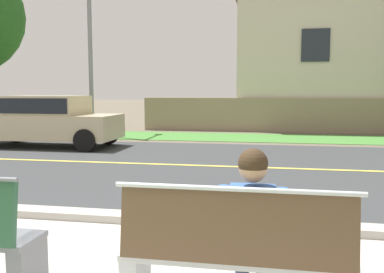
{
  "coord_description": "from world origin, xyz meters",
  "views": [
    {
      "loc": [
        1.49,
        -2.61,
        1.67
      ],
      "look_at": [
        0.38,
        3.45,
        1.0
      ],
      "focal_mm": 38.94,
      "sensor_mm": 36.0,
      "label": 1
    }
  ],
  "objects_px": {
    "car_beige_near": "(47,119)",
    "streetlamp": "(92,31)",
    "bench_right": "(236,256)",
    "seated_person_blue": "(252,220)"
  },
  "relations": [
    {
      "from": "car_beige_near",
      "to": "streetlamp",
      "type": "distance_m",
      "value": 4.52
    },
    {
      "from": "seated_person_blue",
      "to": "streetlamp",
      "type": "height_order",
      "value": "streetlamp"
    },
    {
      "from": "seated_person_blue",
      "to": "car_beige_near",
      "type": "bearing_deg",
      "value": 127.74
    },
    {
      "from": "bench_right",
      "to": "car_beige_near",
      "type": "xyz_separation_m",
      "value": [
        -6.35,
        8.52,
        0.4
      ]
    },
    {
      "from": "car_beige_near",
      "to": "streetlamp",
      "type": "xyz_separation_m",
      "value": [
        0.05,
        3.35,
        3.03
      ]
    },
    {
      "from": "streetlamp",
      "to": "bench_right",
      "type": "bearing_deg",
      "value": -62.05
    },
    {
      "from": "bench_right",
      "to": "car_beige_near",
      "type": "distance_m",
      "value": 10.63
    },
    {
      "from": "bench_right",
      "to": "streetlamp",
      "type": "xyz_separation_m",
      "value": [
        -6.3,
        11.87,
        3.44
      ]
    },
    {
      "from": "bench_right",
      "to": "car_beige_near",
      "type": "bearing_deg",
      "value": 126.7
    },
    {
      "from": "seated_person_blue",
      "to": "car_beige_near",
      "type": "xyz_separation_m",
      "value": [
        -6.46,
        8.35,
        0.18
      ]
    }
  ]
}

